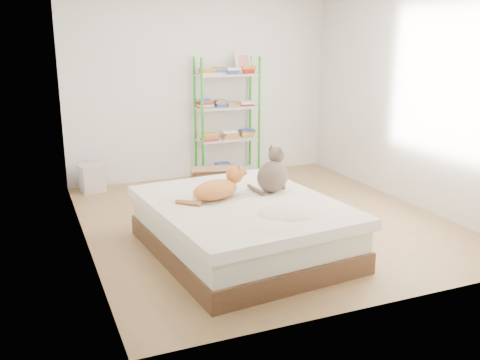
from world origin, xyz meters
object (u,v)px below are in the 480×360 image
bed (242,227)px  shelf_unit (228,114)px  orange_cat (215,187)px  white_bin (92,178)px  cardboard_box (213,184)px  grey_cat (273,170)px

bed → shelf_unit: 2.85m
orange_cat → white_bin: bearing=87.6°
shelf_unit → bed: bearing=-108.3°
orange_cat → white_bin: orange_cat is taller
shelf_unit → white_bin: shelf_unit is taller
white_bin → cardboard_box: bearing=-32.4°
shelf_unit → cardboard_box: (-0.55, -0.89, -0.73)m
bed → cardboard_box: bearing=73.7°
bed → cardboard_box: (0.32, 1.74, -0.07)m
orange_cat → cardboard_box: bearing=50.4°
grey_cat → cardboard_box: bearing=-33.6°
orange_cat → grey_cat: 0.61m
shelf_unit → orange_cat: bearing=-113.5°
orange_cat → shelf_unit: 2.72m
bed → grey_cat: size_ratio=4.83×
cardboard_box → grey_cat: bearing=-75.1°
grey_cat → orange_cat: bearing=56.8°
orange_cat → cardboard_box: (0.54, 1.59, -0.43)m
bed → orange_cat: orange_cat is taller
shelf_unit → white_bin: 2.04m
bed → cardboard_box: bed is taller
grey_cat → shelf_unit: bearing=-47.1°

